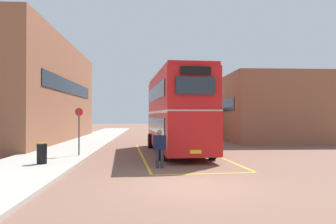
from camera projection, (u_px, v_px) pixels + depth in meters
The scene contains 10 objects.
ground_plane at pixel (167, 146), 25.07m from camera, with size 135.60×135.60×0.00m, color brown.
sidewalk_left at pixel (85, 143), 27.09m from camera, with size 4.00×57.60×0.14m, color #A39E93.
brick_building_left at pixel (38, 92), 29.02m from camera, with size 5.77×21.47×8.53m.
depot_building_right at pixel (265, 109), 32.19m from camera, with size 8.74×13.57×5.82m.
double_decker_bus at pixel (177, 111), 20.25m from camera, with size 3.48×10.75×4.75m.
single_deck_bus at pixel (193, 121), 35.45m from camera, with size 2.94×8.31×3.02m.
pedestrian_boarding at pixel (160, 146), 14.40m from camera, with size 0.55×0.27×1.65m.
litter_bin at pixel (42, 153), 14.68m from camera, with size 0.46×0.46×0.92m.
bus_stop_sign at pixel (79, 126), 17.90m from camera, with size 0.44×0.13×2.53m.
bay_marking_yellow at pixel (181, 157), 18.27m from camera, with size 5.24×12.91×0.01m.
Camera 1 is at (-1.38, -10.66, 2.25)m, focal length 35.91 mm.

